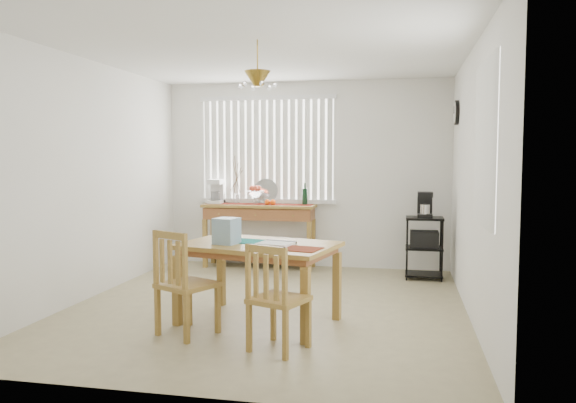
% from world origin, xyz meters
% --- Properties ---
extents(ground, '(4.00, 4.50, 0.01)m').
position_xyz_m(ground, '(0.00, 0.00, -0.01)').
color(ground, tan).
extents(room_shell, '(4.20, 4.70, 2.70)m').
position_xyz_m(room_shell, '(0.00, 0.01, 1.69)').
color(room_shell, white).
rests_on(room_shell, ground).
extents(sideboard, '(1.58, 0.44, 0.89)m').
position_xyz_m(sideboard, '(-0.60, 2.01, 0.67)').
color(sideboard, '#A37D37').
rests_on(sideboard, ground).
extents(sideboard_items, '(1.50, 0.37, 0.68)m').
position_xyz_m(sideboard_items, '(-0.87, 2.02, 1.03)').
color(sideboard_items, maroon).
rests_on(sideboard_items, sideboard).
extents(wire_cart, '(0.46, 0.37, 0.79)m').
position_xyz_m(wire_cart, '(1.63, 1.70, 0.47)').
color(wire_cart, black).
rests_on(wire_cart, ground).
extents(cart_items, '(0.19, 0.22, 0.32)m').
position_xyz_m(cart_items, '(1.63, 1.71, 0.94)').
color(cart_items, black).
rests_on(cart_items, wire_cart).
extents(dining_table, '(1.56, 1.18, 0.75)m').
position_xyz_m(dining_table, '(0.05, -0.57, 0.66)').
color(dining_table, '#A37D37').
rests_on(dining_table, ground).
extents(table_items, '(1.06, 0.72, 0.24)m').
position_xyz_m(table_items, '(-0.11, -0.66, 0.84)').
color(table_items, '#14746B').
rests_on(table_items, dining_table).
extents(chair_left, '(0.57, 0.57, 0.92)m').
position_xyz_m(chair_left, '(-0.48, -1.07, 0.45)').
color(chair_left, '#A37D37').
rests_on(chair_left, ground).
extents(chair_right, '(0.52, 0.52, 0.87)m').
position_xyz_m(chair_right, '(0.39, -1.30, 0.42)').
color(chair_right, '#A37D37').
rests_on(chair_right, ground).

